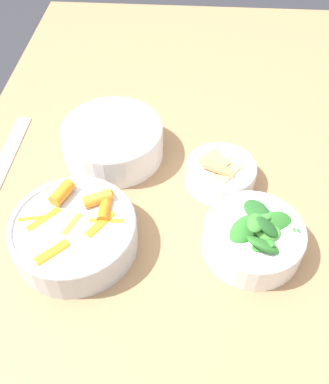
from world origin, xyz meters
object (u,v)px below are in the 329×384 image
at_px(bowl_carrots, 74,232).
at_px(ruler, 1,168).
at_px(bowl_cookies, 221,172).
at_px(bowl_greens, 255,236).
at_px(bowl_beans_hotdog, 113,141).

distance_m(bowl_carrots, ruler, 0.24).
xyz_separation_m(bowl_carrots, ruler, (0.16, 0.17, -0.03)).
xyz_separation_m(bowl_carrots, bowl_cookies, (0.15, -0.23, -0.01)).
bearing_deg(bowl_carrots, bowl_greens, -87.54).
relative_size(bowl_greens, bowl_cookies, 1.25).
relative_size(bowl_carrots, bowl_greens, 1.24).
bearing_deg(ruler, bowl_greens, -107.68).
height_order(bowl_greens, bowl_cookies, bowl_greens).
bearing_deg(bowl_beans_hotdog, ruler, 105.20).
bearing_deg(bowl_greens, bowl_beans_hotdog, 51.25).
xyz_separation_m(bowl_greens, bowl_beans_hotdog, (0.20, 0.25, 0.00)).
xyz_separation_m(bowl_carrots, bowl_greens, (0.01, -0.28, -0.00)).
height_order(bowl_carrots, ruler, bowl_carrots).
height_order(bowl_carrots, bowl_greens, bowl_greens).
xyz_separation_m(bowl_greens, bowl_cookies, (0.14, 0.05, -0.01)).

